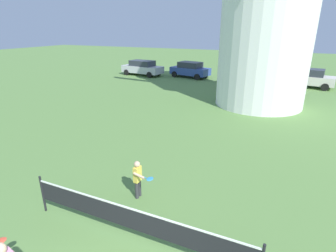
{
  "coord_description": "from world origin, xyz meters",
  "views": [
    {
      "loc": [
        2.41,
        -2.35,
        4.84
      ],
      "look_at": [
        -0.43,
        3.88,
        2.31
      ],
      "focal_mm": 28.53,
      "sensor_mm": 36.0,
      "label": 1
    }
  ],
  "objects_px": {
    "player_far": "(138,177)",
    "parked_car_blue": "(190,69)",
    "parked_car_silver": "(142,68)",
    "parked_car_red": "(247,75)",
    "parked_car_cream": "(308,78)",
    "tennis_net": "(132,219)"
  },
  "relations": [
    {
      "from": "player_far",
      "to": "tennis_net",
      "type": "bearing_deg",
      "value": -63.86
    },
    {
      "from": "player_far",
      "to": "parked_car_blue",
      "type": "distance_m",
      "value": 20.95
    },
    {
      "from": "parked_car_red",
      "to": "parked_car_cream",
      "type": "relative_size",
      "value": 0.96
    },
    {
      "from": "tennis_net",
      "to": "parked_car_red",
      "type": "distance_m",
      "value": 20.77
    },
    {
      "from": "parked_car_silver",
      "to": "tennis_net",
      "type": "bearing_deg",
      "value": -60.9
    },
    {
      "from": "tennis_net",
      "to": "parked_car_silver",
      "type": "distance_m",
      "value": 23.89
    },
    {
      "from": "parked_car_silver",
      "to": "parked_car_blue",
      "type": "relative_size",
      "value": 1.1
    },
    {
      "from": "player_far",
      "to": "parked_car_silver",
      "type": "xyz_separation_m",
      "value": [
        -10.81,
        19.23,
        0.13
      ]
    },
    {
      "from": "parked_car_silver",
      "to": "parked_car_cream",
      "type": "bearing_deg",
      "value": 2.09
    },
    {
      "from": "parked_car_cream",
      "to": "player_far",
      "type": "bearing_deg",
      "value": -104.43
    },
    {
      "from": "player_far",
      "to": "parked_car_silver",
      "type": "height_order",
      "value": "parked_car_silver"
    },
    {
      "from": "parked_car_silver",
      "to": "parked_car_red",
      "type": "relative_size",
      "value": 1.14
    },
    {
      "from": "player_far",
      "to": "parked_car_blue",
      "type": "bearing_deg",
      "value": 105.89
    },
    {
      "from": "tennis_net",
      "to": "parked_car_blue",
      "type": "bearing_deg",
      "value": 106.71
    },
    {
      "from": "parked_car_silver",
      "to": "parked_car_red",
      "type": "bearing_deg",
      "value": -0.61
    },
    {
      "from": "tennis_net",
      "to": "parked_car_red",
      "type": "height_order",
      "value": "parked_car_red"
    },
    {
      "from": "parked_car_cream",
      "to": "tennis_net",
      "type": "bearing_deg",
      "value": -101.31
    },
    {
      "from": "parked_car_silver",
      "to": "player_far",
      "type": "bearing_deg",
      "value": -60.66
    },
    {
      "from": "parked_car_red",
      "to": "parked_car_cream",
      "type": "bearing_deg",
      "value": 7.99
    },
    {
      "from": "parked_car_silver",
      "to": "parked_car_cream",
      "type": "distance_m",
      "value": 15.92
    },
    {
      "from": "parked_car_silver",
      "to": "parked_car_red",
      "type": "height_order",
      "value": "same"
    },
    {
      "from": "tennis_net",
      "to": "parked_car_silver",
      "type": "bearing_deg",
      "value": 119.1
    }
  ]
}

